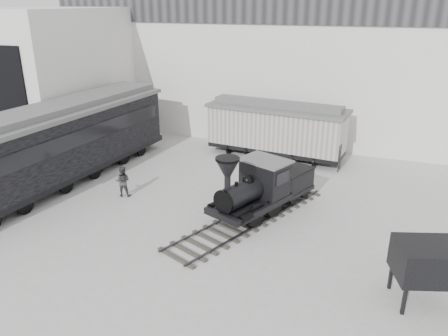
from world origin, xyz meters
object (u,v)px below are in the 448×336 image
at_px(locomotive, 260,190).
at_px(passenger_coach, 68,141).
at_px(boxcar, 276,128).
at_px(visitor_a, 91,165).
at_px(coal_hopper, 426,265).
at_px(visitor_b, 123,181).

relative_size(locomotive, passenger_coach, 0.62).
distance_m(boxcar, visitor_a, 11.45).
bearing_deg(coal_hopper, visitor_b, 146.59).
distance_m(locomotive, visitor_b, 7.16).
xyz_separation_m(locomotive, visitor_b, (-7.14, -0.38, -0.43)).
xyz_separation_m(passenger_coach, visitor_a, (1.04, 0.40, -1.44)).
distance_m(passenger_coach, visitor_a, 1.82).
xyz_separation_m(locomotive, boxcar, (-1.30, 8.28, 0.66)).
relative_size(locomotive, visitor_b, 5.91).
bearing_deg(coal_hopper, passenger_coach, 146.92).
bearing_deg(visitor_b, passenger_coach, -31.61).
bearing_deg(visitor_b, locomotive, 165.55).
distance_m(locomotive, coal_hopper, 8.03).
xyz_separation_m(boxcar, passenger_coach, (-9.83, -7.66, 0.34)).
bearing_deg(visitor_a, locomotive, 177.39).
bearing_deg(passenger_coach, locomotive, 2.24).
relative_size(visitor_b, coal_hopper, 0.67).
bearing_deg(boxcar, visitor_a, -134.26).
height_order(locomotive, passenger_coach, passenger_coach).
relative_size(locomotive, boxcar, 1.05).
distance_m(boxcar, coal_hopper, 14.95).
bearing_deg(visitor_a, coal_hopper, 165.75).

